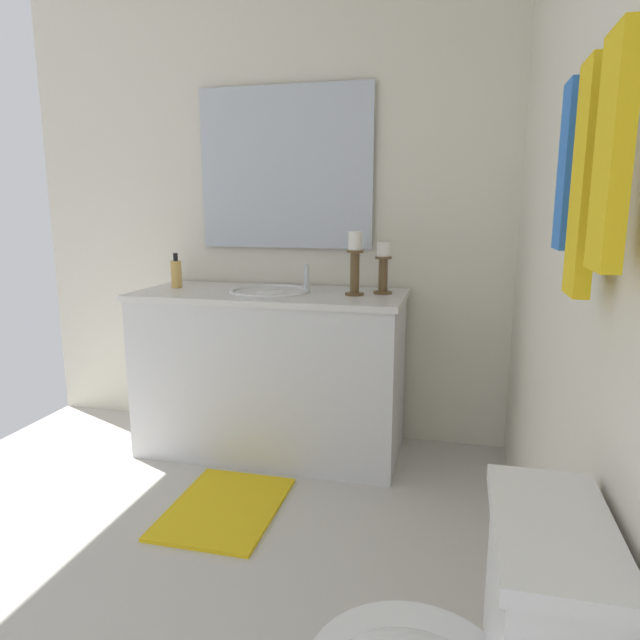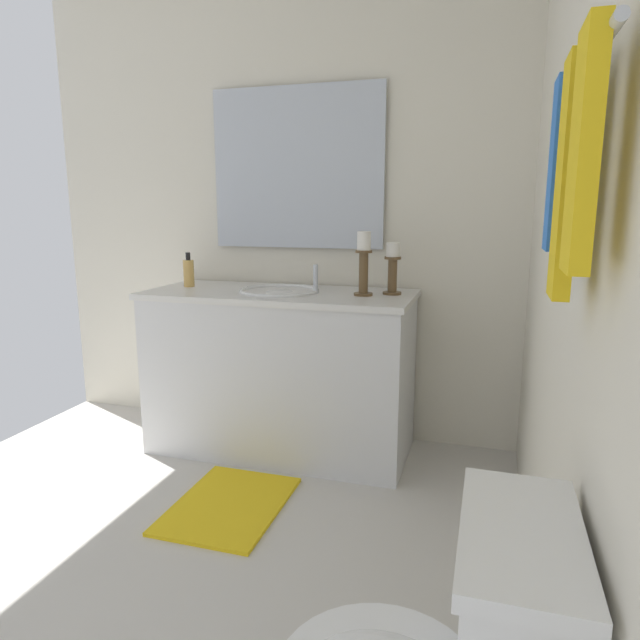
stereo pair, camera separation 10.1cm
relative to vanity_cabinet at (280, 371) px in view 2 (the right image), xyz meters
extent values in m
cube|color=beige|center=(1.15, -0.14, -0.43)|extent=(2.96, 2.68, 0.02)
cube|color=silver|center=(1.15, 1.20, 0.81)|extent=(2.96, 0.04, 2.45)
cube|color=silver|center=(-0.33, -0.14, 0.81)|extent=(0.04, 2.68, 2.45)
cube|color=silver|center=(0.00, 0.00, -0.02)|extent=(0.55, 1.31, 0.80)
cube|color=silver|center=(0.00, 0.00, 0.40)|extent=(0.58, 1.34, 0.03)
sphere|color=black|center=(-0.10, -0.67, 0.02)|extent=(0.02, 0.02, 0.02)
sphere|color=black|center=(0.10, -0.67, 0.02)|extent=(0.02, 0.02, 0.02)
ellipsoid|color=white|center=(0.00, 0.00, 0.36)|extent=(0.38, 0.30, 0.11)
torus|color=white|center=(0.00, 0.00, 0.42)|extent=(0.40, 0.40, 0.02)
cylinder|color=silver|center=(0.00, 0.19, 0.48)|extent=(0.02, 0.02, 0.14)
cube|color=silver|center=(-0.28, 0.00, 1.03)|extent=(0.02, 0.93, 0.83)
cylinder|color=brown|center=(-0.08, 0.55, 0.42)|extent=(0.09, 0.09, 0.01)
cylinder|color=brown|center=(-0.08, 0.55, 0.50)|extent=(0.04, 0.04, 0.17)
cylinder|color=brown|center=(-0.08, 0.55, 0.59)|extent=(0.08, 0.08, 0.01)
cylinder|color=white|center=(-0.08, 0.55, 0.63)|extent=(0.06, 0.06, 0.07)
cylinder|color=brown|center=(0.00, 0.43, 0.42)|extent=(0.09, 0.09, 0.01)
cylinder|color=brown|center=(0.00, 0.43, 0.52)|extent=(0.04, 0.04, 0.20)
cylinder|color=brown|center=(0.00, 0.43, 0.62)|extent=(0.08, 0.08, 0.01)
cylinder|color=white|center=(0.00, 0.43, 0.67)|extent=(0.06, 0.06, 0.09)
cylinder|color=#E5B259|center=(-0.03, -0.52, 0.48)|extent=(0.06, 0.06, 0.14)
cylinder|color=black|center=(-0.03, -0.52, 0.57)|extent=(0.02, 0.02, 0.04)
cube|color=white|center=(1.74, 1.07, 0.14)|extent=(0.36, 0.17, 0.32)
cube|color=white|center=(1.74, 1.07, 0.32)|extent=(0.38, 0.19, 0.03)
cylinder|color=silver|center=(1.47, 1.14, 1.07)|extent=(0.56, 0.02, 0.02)
cube|color=blue|center=(1.28, 1.13, 0.91)|extent=(0.10, 0.03, 0.35)
cube|color=yellow|center=(1.47, 1.13, 0.88)|extent=(0.12, 0.03, 0.43)
cube|color=yellow|center=(1.65, 1.13, 0.91)|extent=(0.12, 0.03, 0.36)
cube|color=yellow|center=(0.62, 0.00, -0.41)|extent=(0.60, 0.44, 0.02)
camera|label=1|loc=(2.63, 0.90, 0.83)|focal=31.64mm
camera|label=2|loc=(2.60, 1.00, 0.83)|focal=31.64mm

